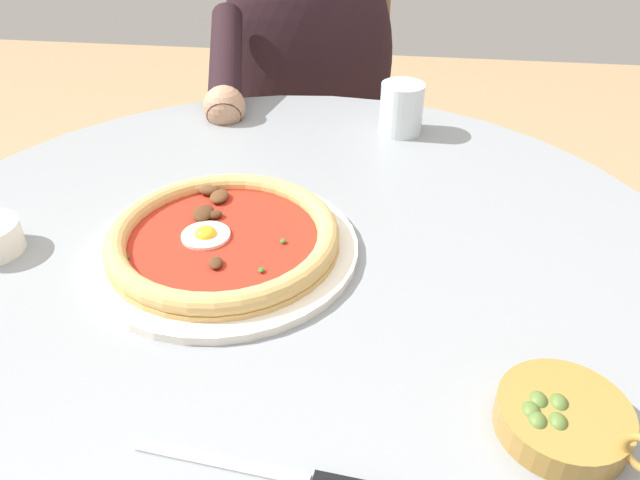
{
  "coord_description": "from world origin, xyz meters",
  "views": [
    {
      "loc": [
        0.54,
        0.11,
        1.12
      ],
      "look_at": [
        -0.01,
        0.04,
        0.73
      ],
      "focal_mm": 33.78,
      "sensor_mm": 36.0,
      "label": 1
    }
  ],
  "objects": [
    {
      "name": "dining_table",
      "position": [
        0.0,
        0.0,
        0.57
      ],
      "size": [
        0.96,
        0.96,
        0.72
      ],
      "color": "gray",
      "rests_on": "ground"
    },
    {
      "name": "pizza_on_plate",
      "position": [
        0.01,
        -0.07,
        0.74
      ],
      "size": [
        0.3,
        0.3,
        0.03
      ],
      "color": "white",
      "rests_on": "dining_table"
    },
    {
      "name": "water_glass",
      "position": [
        -0.35,
        0.12,
        0.75
      ],
      "size": [
        0.07,
        0.07,
        0.08
      ],
      "color": "silver",
      "rests_on": "dining_table"
    },
    {
      "name": "olive_pan",
      "position": [
        0.21,
        0.26,
        0.73
      ],
      "size": [
        0.11,
        0.11,
        0.05
      ],
      "color": "olive",
      "rests_on": "dining_table"
    },
    {
      "name": "diner_person",
      "position": [
        -0.68,
        -0.08,
        0.51
      ],
      "size": [
        0.52,
        0.38,
        1.15
      ],
      "color": "#282833",
      "rests_on": "ground"
    },
    {
      "name": "cafe_chair_diner",
      "position": [
        -0.82,
        -0.09,
        0.51
      ],
      "size": [
        0.46,
        0.46,
        0.85
      ],
      "color": "#957050",
      "rests_on": "ground"
    }
  ]
}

